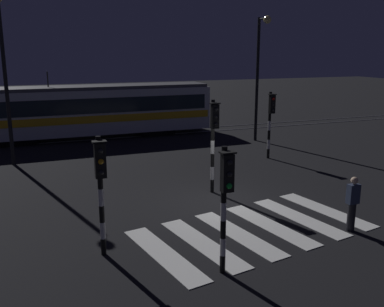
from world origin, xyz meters
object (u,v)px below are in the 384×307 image
object	(u,v)px
traffic_light_kerb_mid_left	(225,192)
traffic_light_corner_near_left	(101,179)
street_lamp_trackside_right	(260,64)
tram	(89,110)
traffic_light_corner_far_right	(271,115)
pedestrian_waiting_at_kerb	(352,203)
street_lamp_trackside_left	(4,62)
traffic_light_median_centre	(214,133)

from	to	relation	value
traffic_light_kerb_mid_left	traffic_light_corner_near_left	world-z (taller)	traffic_light_corner_near_left
street_lamp_trackside_right	tram	bearing A→B (deg)	153.04
traffic_light_corner_far_right	pedestrian_waiting_at_kerb	xyz separation A→B (m)	(-2.44, -8.78, -1.35)
street_lamp_trackside_left	tram	xyz separation A→B (m)	(4.43, 5.51, -3.12)
traffic_light_kerb_mid_left	traffic_light_corner_near_left	xyz separation A→B (m)	(-2.58, 2.03, 0.03)
traffic_light_median_centre	traffic_light_kerb_mid_left	world-z (taller)	traffic_light_median_centre
traffic_light_median_centre	traffic_light_kerb_mid_left	bearing A→B (deg)	-111.50
traffic_light_median_centre	traffic_light_corner_far_right	size ratio (longest dim) A/B	1.06
traffic_light_corner_far_right	street_lamp_trackside_right	bearing A→B (deg)	68.32
traffic_light_corner_near_left	street_lamp_trackside_right	world-z (taller)	street_lamp_trackside_right
tram	street_lamp_trackside_right	bearing A→B (deg)	-26.96
traffic_light_corner_far_right	tram	bearing A→B (deg)	131.38
traffic_light_median_centre	pedestrian_waiting_at_kerb	distance (m)	5.61
traffic_light_corner_far_right	street_lamp_trackside_left	world-z (taller)	street_lamp_trackside_left
traffic_light_corner_near_left	traffic_light_median_centre	bearing A→B (deg)	37.83
pedestrian_waiting_at_kerb	traffic_light_kerb_mid_left	bearing A→B (deg)	-168.21
traffic_light_corner_near_left	traffic_light_corner_far_right	bearing A→B (deg)	38.43
tram	street_lamp_trackside_left	bearing A→B (deg)	-128.76
street_lamp_trackside_right	traffic_light_corner_near_left	bearing A→B (deg)	-134.00
traffic_light_kerb_mid_left	street_lamp_trackside_right	distance (m)	16.50
traffic_light_median_centre	street_lamp_trackside_left	world-z (taller)	street_lamp_trackside_left
street_lamp_trackside_left	pedestrian_waiting_at_kerb	distance (m)	15.91
traffic_light_corner_far_right	street_lamp_trackside_right	size ratio (longest dim) A/B	0.47
traffic_light_median_centre	tram	size ratio (longest dim) A/B	0.23
tram	pedestrian_waiting_at_kerb	xyz separation A→B (m)	(5.25, -17.50, -0.87)
street_lamp_trackside_left	tram	distance (m)	7.73
traffic_light_corner_near_left	street_lamp_trackside_right	xyz separation A→B (m)	(11.33, 11.73, 2.44)
traffic_light_corner_far_right	traffic_light_corner_near_left	xyz separation A→B (m)	(-9.74, -7.73, -0.08)
street_lamp_trackside_left	street_lamp_trackside_right	world-z (taller)	street_lamp_trackside_left
traffic_light_corner_near_left	street_lamp_trackside_left	size ratio (longest dim) A/B	0.42
traffic_light_median_centre	tram	bearing A→B (deg)	102.50
traffic_light_median_centre	traffic_light_corner_near_left	xyz separation A→B (m)	(-4.86, -3.78, -0.22)
traffic_light_median_centre	traffic_light_corner_far_right	distance (m)	6.28
traffic_light_corner_far_right	street_lamp_trackside_left	distance (m)	12.80
traffic_light_corner_far_right	street_lamp_trackside_right	distance (m)	4.91
traffic_light_corner_near_left	pedestrian_waiting_at_kerb	bearing A→B (deg)	-8.15
traffic_light_corner_far_right	street_lamp_trackside_right	xyz separation A→B (m)	(1.59, 4.00, 2.36)
traffic_light_corner_near_left	pedestrian_waiting_at_kerb	distance (m)	7.49
street_lamp_trackside_right	tram	world-z (taller)	street_lamp_trackside_right
traffic_light_kerb_mid_left	traffic_light_median_centre	bearing A→B (deg)	68.50
traffic_light_corner_near_left	street_lamp_trackside_left	distance (m)	11.52
traffic_light_kerb_mid_left	street_lamp_trackside_left	size ratio (longest dim) A/B	0.41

